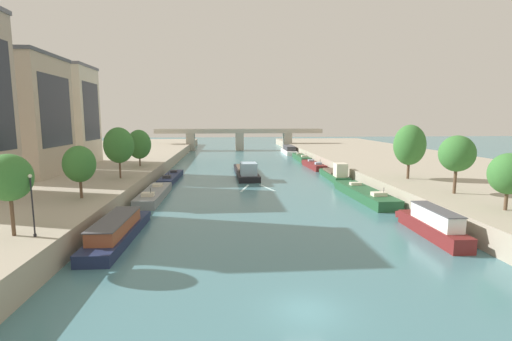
# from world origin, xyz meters

# --- Properties ---
(ground_plane) EXTENTS (400.00, 400.00, 0.00)m
(ground_plane) POSITION_xyz_m (0.00, 0.00, 0.00)
(ground_plane) COLOR teal
(quay_left) EXTENTS (36.00, 170.00, 2.34)m
(quay_left) POSITION_xyz_m (-34.91, 55.00, 1.17)
(quay_left) COLOR #A89E89
(quay_left) RESTS_ON ground
(quay_right) EXTENTS (36.00, 170.00, 2.34)m
(quay_right) POSITION_xyz_m (34.91, 55.00, 1.17)
(quay_right) COLOR #A89E89
(quay_right) RESTS_ON ground
(barge_midriver) EXTENTS (4.38, 20.11, 3.20)m
(barge_midriver) POSITION_xyz_m (-0.81, 51.15, 0.92)
(barge_midriver) COLOR black
(barge_midriver) RESTS_ON ground
(wake_behind_barge) EXTENTS (5.60, 5.96, 0.03)m
(wake_behind_barge) POSITION_xyz_m (0.09, 38.35, 0.01)
(wake_behind_barge) COLOR silver
(wake_behind_barge) RESTS_ON ground
(moored_boat_left_downstream) EXTENTS (3.07, 14.56, 2.25)m
(moored_boat_left_downstream) POSITION_xyz_m (-14.57, 13.83, 0.94)
(moored_boat_left_downstream) COLOR #1E284C
(moored_boat_left_downstream) RESTS_ON ground
(moored_boat_left_near) EXTENTS (2.93, 14.46, 2.28)m
(moored_boat_left_near) POSITION_xyz_m (-14.66, 31.68, 0.62)
(moored_boat_left_near) COLOR gray
(moored_boat_left_near) RESTS_ON ground
(moored_boat_left_lone) EXTENTS (2.85, 14.69, 2.11)m
(moored_boat_left_lone) POSITION_xyz_m (-14.59, 47.23, 0.53)
(moored_boat_left_lone) COLOR #1E284C
(moored_boat_left_lone) RESTS_ON ground
(moored_boat_right_far) EXTENTS (2.19, 11.13, 2.82)m
(moored_boat_right_far) POSITION_xyz_m (14.77, 12.61, 1.18)
(moored_boat_right_far) COLOR maroon
(moored_boat_right_far) RESTS_ON ground
(moored_boat_right_lone) EXTENTS (3.91, 16.58, 2.42)m
(moored_boat_right_lone) POSITION_xyz_m (14.51, 29.48, 0.68)
(moored_boat_right_lone) COLOR #235633
(moored_boat_right_lone) RESTS_ON ground
(moored_boat_right_near) EXTENTS (3.07, 13.61, 3.41)m
(moored_boat_right_near) POSITION_xyz_m (15.13, 45.64, 0.98)
(moored_boat_right_near) COLOR #235633
(moored_boat_right_near) RESTS_ON ground
(moored_boat_right_end) EXTENTS (2.86, 13.35, 2.35)m
(moored_boat_right_end) POSITION_xyz_m (14.93, 61.40, 0.65)
(moored_boat_right_end) COLOR maroon
(moored_boat_right_end) RESTS_ON ground
(moored_boat_right_upstream) EXTENTS (2.95, 15.85, 2.40)m
(moored_boat_right_upstream) POSITION_xyz_m (15.26, 76.99, 0.68)
(moored_boat_right_upstream) COLOR #235633
(moored_boat_right_upstream) RESTS_ON ground
(moored_boat_right_midway) EXTENTS (3.61, 16.76, 2.57)m
(moored_boat_right_midway) POSITION_xyz_m (15.05, 95.45, 1.08)
(moored_boat_right_midway) COLOR silver
(moored_boat_right_midway) RESTS_ON ground
(tree_left_third) EXTENTS (3.30, 3.30, 6.18)m
(tree_left_third) POSITION_xyz_m (-20.57, 8.45, 6.75)
(tree_left_third) COLOR brown
(tree_left_third) RESTS_ON quay_left
(tree_left_second) EXTENTS (3.43, 3.43, 5.81)m
(tree_left_second) POSITION_xyz_m (-20.60, 21.70, 6.14)
(tree_left_second) COLOR brown
(tree_left_second) RESTS_ON quay_left
(tree_left_past_mid) EXTENTS (4.27, 4.27, 7.46)m
(tree_left_past_mid) POSITION_xyz_m (-20.15, 35.31, 7.20)
(tree_left_past_mid) COLOR brown
(tree_left_past_mid) RESTS_ON quay_left
(tree_left_end_of_row) EXTENTS (4.28, 4.28, 6.67)m
(tree_left_end_of_row) POSITION_xyz_m (-20.54, 49.60, 6.34)
(tree_left_end_of_row) COLOR brown
(tree_left_end_of_row) RESTS_ON quay_left
(tree_right_second) EXTENTS (3.60, 3.60, 5.50)m
(tree_right_second) POSITION_xyz_m (22.12, 12.87, 5.87)
(tree_right_second) COLOR brown
(tree_right_second) RESTS_ON quay_right
(tree_right_nearest) EXTENTS (4.00, 4.00, 6.80)m
(tree_right_nearest) POSITION_xyz_m (22.05, 20.86, 7.03)
(tree_right_nearest) COLOR brown
(tree_right_nearest) RESTS_ON quay_right
(tree_right_third) EXTENTS (4.47, 4.47, 7.84)m
(tree_right_third) POSITION_xyz_m (21.80, 31.60, 7.26)
(tree_right_third) COLOR brown
(tree_right_third) RESTS_ON quay_right
(lamppost_left_bank) EXTENTS (0.28, 0.28, 4.72)m
(lamppost_left_bank) POSITION_xyz_m (-18.87, 8.07, 4.93)
(lamppost_left_bank) COLOR black
(lamppost_left_bank) RESTS_ON quay_left
(building_left_middle) EXTENTS (10.50, 13.24, 18.33)m
(building_left_middle) POSITION_xyz_m (-35.45, 39.53, 11.52)
(building_left_middle) COLOR #B2A38E
(building_left_middle) RESTS_ON quay_left
(building_left_tall) EXTENTS (10.43, 10.41, 18.72)m
(building_left_tall) POSITION_xyz_m (-35.45, 54.62, 11.72)
(building_left_tall) COLOR beige
(building_left_tall) RESTS_ON quay_left
(bridge_far) EXTENTS (57.82, 4.40, 7.42)m
(bridge_far) POSITION_xyz_m (0.00, 109.72, 4.67)
(bridge_far) COLOR #ADA899
(bridge_far) RESTS_ON ground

